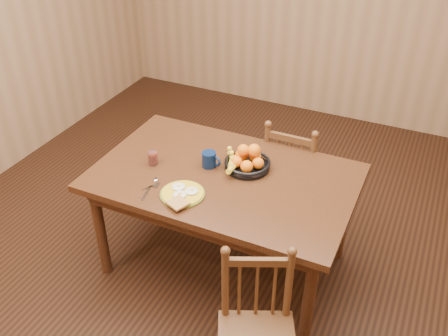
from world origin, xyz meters
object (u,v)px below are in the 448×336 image
at_px(coffee_mug, 210,159).
at_px(fruit_bowl, 246,161).
at_px(chair_near, 257,334).
at_px(chair_far, 292,175).
at_px(breakfast_plate, 182,194).
at_px(dining_table, 224,186).

bearing_deg(coffee_mug, fruit_bowl, 20.14).
distance_m(chair_near, coffee_mug, 1.11).
height_order(chair_far, fruit_bowl, fruit_bowl).
height_order(breakfast_plate, fruit_bowl, fruit_bowl).
relative_size(breakfast_plate, coffee_mug, 2.27).
height_order(chair_far, breakfast_plate, chair_far).
bearing_deg(chair_near, breakfast_plate, 120.51).
bearing_deg(chair_far, breakfast_plate, 67.15).
bearing_deg(fruit_bowl, breakfast_plate, -118.06).
distance_m(breakfast_plate, coffee_mug, 0.35).
relative_size(chair_near, breakfast_plate, 2.82).
xyz_separation_m(breakfast_plate, fruit_bowl, (0.23, 0.42, 0.04)).
relative_size(dining_table, fruit_bowl, 4.94).
bearing_deg(chair_far, fruit_bowl, 71.99).
height_order(chair_far, coffee_mug, chair_far).
relative_size(chair_near, fruit_bowl, 2.64).
bearing_deg(chair_near, chair_far, 76.92).
distance_m(chair_near, breakfast_plate, 0.88).
distance_m(dining_table, chair_near, 0.97).
bearing_deg(dining_table, chair_near, -55.01).
distance_m(chair_near, fruit_bowl, 1.07).
height_order(dining_table, breakfast_plate, breakfast_plate).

